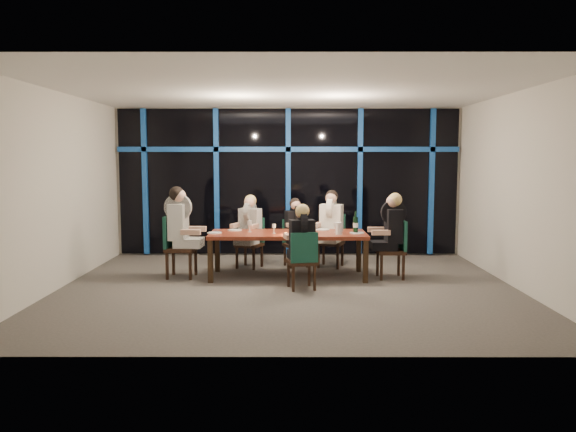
{
  "coord_description": "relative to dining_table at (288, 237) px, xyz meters",
  "views": [
    {
      "loc": [
        0.02,
        -8.47,
        2.0
      ],
      "look_at": [
        0.0,
        0.6,
        1.05
      ],
      "focal_mm": 35.0,
      "sensor_mm": 36.0,
      "label": 1
    }
  ],
  "objects": [
    {
      "name": "room",
      "position": [
        0.0,
        -0.8,
        1.34
      ],
      "size": [
        7.04,
        7.0,
        3.02
      ],
      "color": "#5A5550",
      "rests_on": "ground"
    },
    {
      "name": "window_wall",
      "position": [
        0.01,
        2.13,
        0.87
      ],
      "size": [
        6.86,
        0.43,
        2.94
      ],
      "color": "black",
      "rests_on": "ground"
    },
    {
      "name": "dining_table",
      "position": [
        0.0,
        0.0,
        0.0
      ],
      "size": [
        2.6,
        1.0,
        0.75
      ],
      "color": "maroon",
      "rests_on": "ground"
    },
    {
      "name": "chair_far_left",
      "position": [
        -0.67,
        0.86,
        -0.18
      ],
      "size": [
        0.55,
        0.55,
        0.9
      ],
      "rotation": [
        0.0,
        0.0,
        -0.39
      ],
      "color": "black",
      "rests_on": "ground"
    },
    {
      "name": "chair_far_mid",
      "position": [
        0.12,
        0.98,
        -0.2
      ],
      "size": [
        0.51,
        0.51,
        0.86
      ],
      "rotation": [
        0.0,
        0.0,
        0.34
      ],
      "color": "black",
      "rests_on": "ground"
    },
    {
      "name": "chair_far_right",
      "position": [
        0.8,
        0.94,
        -0.15
      ],
      "size": [
        0.56,
        0.56,
        0.96
      ],
      "rotation": [
        0.0,
        0.0,
        -0.32
      ],
      "color": "black",
      "rests_on": "ground"
    },
    {
      "name": "chair_end_left",
      "position": [
        -1.87,
        -0.04,
        -0.1
      ],
      "size": [
        0.51,
        0.51,
        1.04
      ],
      "rotation": [
        0.0,
        0.0,
        1.5
      ],
      "color": "black",
      "rests_on": "ground"
    },
    {
      "name": "chair_end_right",
      "position": [
        1.79,
        -0.09,
        -0.14
      ],
      "size": [
        0.46,
        0.46,
        0.97
      ],
      "rotation": [
        0.0,
        0.0,
        4.73
      ],
      "color": "black",
      "rests_on": "ground"
    },
    {
      "name": "chair_near_mid",
      "position": [
        0.22,
        -0.93,
        -0.19
      ],
      "size": [
        0.49,
        0.49,
        0.89
      ],
      "rotation": [
        0.0,
        0.0,
        3.36
      ],
      "color": "black",
      "rests_on": "ground"
    },
    {
      "name": "diner_far_left",
      "position": [
        -0.7,
        0.79,
        0.18
      ],
      "size": [
        0.56,
        0.62,
        0.88
      ],
      "rotation": [
        0.0,
        0.0,
        -0.39
      ],
      "color": "black",
      "rests_on": "ground"
    },
    {
      "name": "diner_far_mid",
      "position": [
        0.14,
        0.91,
        0.14
      ],
      "size": [
        0.52,
        0.59,
        0.84
      ],
      "rotation": [
        0.0,
        0.0,
        0.34
      ],
      "color": "black",
      "rests_on": "ground"
    },
    {
      "name": "diner_far_right",
      "position": [
        0.78,
        0.86,
        0.23
      ],
      "size": [
        0.57,
        0.65,
        0.93
      ],
      "rotation": [
        0.0,
        0.0,
        -0.32
      ],
      "color": "white",
      "rests_on": "ground"
    },
    {
      "name": "diner_end_left",
      "position": [
        -1.78,
        -0.04,
        0.31
      ],
      "size": [
        0.66,
        0.53,
        1.01
      ],
      "rotation": [
        0.0,
        0.0,
        1.5
      ],
      "color": "black",
      "rests_on": "ground"
    },
    {
      "name": "diner_end_right",
      "position": [
        1.7,
        -0.09,
        0.24
      ],
      "size": [
        0.6,
        0.48,
        0.94
      ],
      "rotation": [
        0.0,
        0.0,
        4.73
      ],
      "color": "black",
      "rests_on": "ground"
    },
    {
      "name": "diner_near_mid",
      "position": [
        0.21,
        -0.85,
        0.17
      ],
      "size": [
        0.49,
        0.59,
        0.87
      ],
      "rotation": [
        0.0,
        0.0,
        3.36
      ],
      "color": "black",
      "rests_on": "ground"
    },
    {
      "name": "plate_far_left",
      "position": [
        -0.92,
        0.27,
        0.08
      ],
      "size": [
        0.24,
        0.24,
        0.01
      ],
      "primitive_type": "cylinder",
      "color": "white",
      "rests_on": "dining_table"
    },
    {
      "name": "plate_far_mid",
      "position": [
        0.33,
        0.38,
        0.08
      ],
      "size": [
        0.24,
        0.24,
        0.01
      ],
      "primitive_type": "cylinder",
      "color": "white",
      "rests_on": "dining_table"
    },
    {
      "name": "plate_far_right",
      "position": [
        0.6,
        0.33,
        0.08
      ],
      "size": [
        0.24,
        0.24,
        0.01
      ],
      "primitive_type": "cylinder",
      "color": "white",
      "rests_on": "dining_table"
    },
    {
      "name": "plate_end_left",
      "position": [
        -1.22,
        -0.08,
        0.08
      ],
      "size": [
        0.24,
        0.24,
        0.01
      ],
      "primitive_type": "cylinder",
      "color": "white",
      "rests_on": "dining_table"
    },
    {
      "name": "plate_end_right",
      "position": [
        1.14,
        -0.1,
        0.08
      ],
      "size": [
        0.24,
        0.24,
        0.01
      ],
      "primitive_type": "cylinder",
      "color": "white",
      "rests_on": "dining_table"
    },
    {
      "name": "plate_near_mid",
      "position": [
        0.08,
        -0.3,
        0.08
      ],
      "size": [
        0.24,
        0.24,
        0.01
      ],
      "primitive_type": "cylinder",
      "color": "white",
      "rests_on": "dining_table"
    },
    {
      "name": "wine_bottle",
      "position": [
        1.12,
        -0.06,
        0.21
      ],
      "size": [
        0.08,
        0.08,
        0.37
      ],
      "rotation": [
        0.0,
        0.0,
        -0.05
      ],
      "color": "black",
      "rests_on": "dining_table"
    },
    {
      "name": "water_pitcher",
      "position": [
        0.83,
        -0.22,
        0.17
      ],
      "size": [
        0.12,
        0.11,
        0.2
      ],
      "rotation": [
        0.0,
        0.0,
        0.39
      ],
      "color": "silver",
      "rests_on": "dining_table"
    },
    {
      "name": "tea_light",
      "position": [
        -0.03,
        -0.28,
        0.08
      ],
      "size": [
        0.05,
        0.05,
        0.03
      ],
      "primitive_type": "cylinder",
      "color": "#F09C48",
      "rests_on": "dining_table"
    },
    {
      "name": "wine_glass_a",
      "position": [
        -0.23,
        -0.09,
        0.18
      ],
      "size": [
        0.06,
        0.06,
        0.16
      ],
      "color": "silver",
      "rests_on": "dining_table"
    },
    {
      "name": "wine_glass_b",
      "position": [
        0.1,
        0.08,
        0.21
      ],
      "size": [
        0.07,
        0.07,
        0.19
      ],
      "color": "silver",
      "rests_on": "dining_table"
    },
    {
      "name": "wine_glass_c",
      "position": [
        0.46,
        -0.09,
        0.18
      ],
      "size": [
        0.06,
        0.06,
        0.16
      ],
      "color": "white",
      "rests_on": "dining_table"
    },
    {
      "name": "wine_glass_d",
      "position": [
        -0.65,
        0.08,
        0.21
      ],
      "size": [
        0.07,
        0.07,
        0.19
      ],
      "color": "white",
      "rests_on": "dining_table"
    },
    {
      "name": "wine_glass_e",
      "position": [
        0.8,
        0.05,
        0.19
      ],
      "size": [
        0.06,
        0.06,
        0.16
      ],
      "color": "silver",
      "rests_on": "dining_table"
    }
  ]
}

